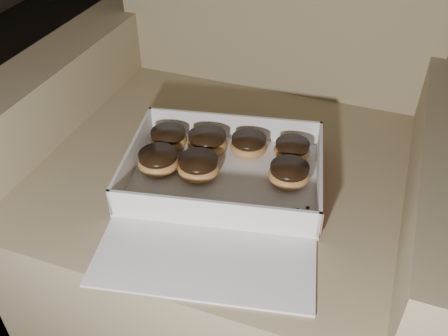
% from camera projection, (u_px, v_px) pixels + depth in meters
% --- Properties ---
extents(armchair, '(0.95, 0.81, 1.00)m').
position_uv_depth(armchair, '(237.00, 186.00, 1.15)').
color(armchair, tan).
rests_on(armchair, floor).
extents(bakery_box, '(0.44, 0.49, 0.06)m').
position_uv_depth(bakery_box, '(222.00, 187.00, 0.93)').
color(bakery_box, white).
rests_on(bakery_box, armchair).
extents(donut_a, '(0.08, 0.08, 0.04)m').
position_uv_depth(donut_a, '(199.00, 167.00, 0.95)').
color(donut_a, '#CA8846').
rests_on(donut_a, bakery_box).
extents(donut_b, '(0.08, 0.08, 0.04)m').
position_uv_depth(donut_b, '(207.00, 142.00, 1.01)').
color(donut_b, '#CA8846').
rests_on(donut_b, bakery_box).
extents(donut_c, '(0.08, 0.08, 0.04)m').
position_uv_depth(donut_c, '(158.00, 161.00, 0.96)').
color(donut_c, '#CA8846').
rests_on(donut_c, bakery_box).
extents(donut_d, '(0.07, 0.07, 0.04)m').
position_uv_depth(donut_d, '(292.00, 150.00, 0.99)').
color(donut_d, '#CA8846').
rests_on(donut_d, bakery_box).
extents(donut_e, '(0.08, 0.08, 0.04)m').
position_uv_depth(donut_e, '(169.00, 138.00, 1.02)').
color(donut_e, '#CA8846').
rests_on(donut_e, bakery_box).
extents(donut_f, '(0.08, 0.08, 0.04)m').
position_uv_depth(donut_f, '(249.00, 145.00, 1.01)').
color(donut_f, '#CA8846').
rests_on(donut_f, bakery_box).
extents(donut_g, '(0.08, 0.08, 0.04)m').
position_uv_depth(donut_g, '(289.00, 174.00, 0.93)').
color(donut_g, '#CA8846').
rests_on(donut_g, bakery_box).
extents(crumb_a, '(0.01, 0.01, 0.00)m').
position_uv_depth(crumb_a, '(308.00, 208.00, 0.89)').
color(crumb_a, black).
rests_on(crumb_a, bakery_box).
extents(crumb_b, '(0.01, 0.01, 0.00)m').
position_uv_depth(crumb_b, '(298.00, 210.00, 0.88)').
color(crumb_b, black).
rests_on(crumb_b, bakery_box).
extents(crumb_c, '(0.01, 0.01, 0.00)m').
position_uv_depth(crumb_c, '(138.00, 194.00, 0.92)').
color(crumb_c, black).
rests_on(crumb_c, bakery_box).
extents(crumb_d, '(0.01, 0.01, 0.00)m').
position_uv_depth(crumb_d, '(263.00, 224.00, 0.86)').
color(crumb_d, black).
rests_on(crumb_d, bakery_box).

